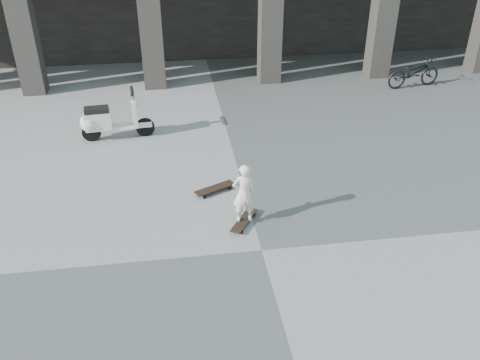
{
  "coord_description": "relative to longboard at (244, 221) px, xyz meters",
  "views": [
    {
      "loc": [
        -1.37,
        -6.81,
        5.5
      ],
      "look_at": [
        -0.18,
        1.33,
        0.65
      ],
      "focal_mm": 38.0,
      "sensor_mm": 36.0,
      "label": 1
    }
  ],
  "objects": [
    {
      "name": "scooter",
      "position": [
        -2.81,
        4.04,
        0.42
      ],
      "size": [
        1.77,
        0.61,
        1.23
      ],
      "rotation": [
        0.0,
        0.0,
        0.08
      ],
      "color": "black",
      "rests_on": "ground"
    },
    {
      "name": "skateboard_spare",
      "position": [
        -0.42,
        1.19,
        0.01
      ],
      "size": [
        0.88,
        0.57,
        0.1
      ],
      "rotation": [
        0.0,
        0.0,
        0.45
      ],
      "color": "black",
      "rests_on": "ground"
    },
    {
      "name": "ground",
      "position": [
        0.18,
        -0.83,
        -0.07
      ],
      "size": [
        90.0,
        90.0,
        0.0
      ],
      "primitive_type": "plane",
      "color": "#4B4B48",
      "rests_on": "ground"
    },
    {
      "name": "child",
      "position": [
        0.0,
        0.0,
        0.6
      ],
      "size": [
        0.44,
        0.3,
        1.16
      ],
      "primitive_type": "imported",
      "rotation": [
        0.0,
        0.0,
        3.2
      ],
      "color": "silver",
      "rests_on": "longboard"
    },
    {
      "name": "longboard",
      "position": [
        0.0,
        0.0,
        0.0
      ],
      "size": [
        0.62,
        0.82,
        0.08
      ],
      "rotation": [
        0.0,
        0.0,
        1.01
      ],
      "color": "black",
      "rests_on": "ground"
    },
    {
      "name": "bicycle",
      "position": [
        6.25,
        6.47,
        0.39
      ],
      "size": [
        1.84,
        0.9,
        0.92
      ],
      "primitive_type": "imported",
      "rotation": [
        0.0,
        0.0,
        1.74
      ],
      "color": "black",
      "rests_on": "ground"
    }
  ]
}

